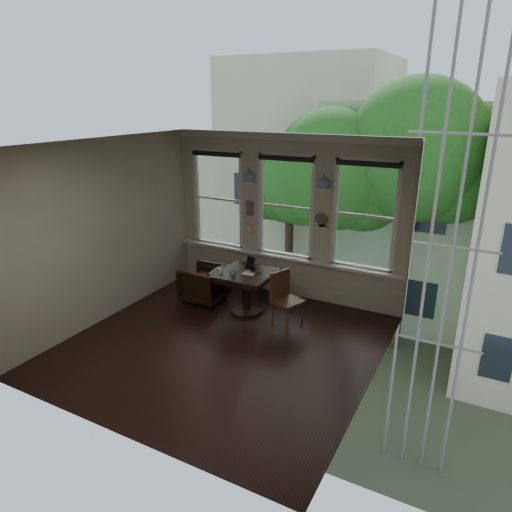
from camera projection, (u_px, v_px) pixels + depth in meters
The scene contains 25 objects.
ground at pixel (224, 344), 7.00m from camera, with size 4.50×4.50×0.00m, color black.
ceiling at pixel (219, 144), 6.02m from camera, with size 4.50×4.50×0.00m, color silver.
wall_back at pixel (287, 217), 8.39m from camera, with size 4.50×4.50×0.00m, color beige.
wall_front at pixel (104, 314), 4.63m from camera, with size 4.50×4.50×0.00m, color beige.
wall_left at pixel (106, 231), 7.51m from camera, with size 4.50×4.50×0.00m, color beige.
wall_right at pixel (379, 279), 5.51m from camera, with size 4.50×4.50×0.00m, color beige.
window_left at pixel (220, 199), 8.96m from camera, with size 1.10×0.12×1.90m, color white, non-canonical shape.
window_center at pixel (287, 206), 8.32m from camera, with size 1.10×0.12×1.90m, color white, non-canonical shape.
window_right at pixel (365, 215), 7.68m from camera, with size 1.10×0.12×1.90m, color white, non-canonical shape.
shelf_left at pixel (249, 182), 8.43m from camera, with size 0.26×0.16×0.03m, color white.
shelf_right at pixel (324, 189), 7.78m from camera, with size 0.26×0.16×0.03m, color white.
intercom at pixel (250, 208), 8.62m from camera, with size 0.14×0.06×0.28m, color #59544F.
sticky_notes at pixel (250, 226), 8.73m from camera, with size 0.16×0.01×0.24m, color pink, non-canonical shape.
desk_fan at pixel (322, 222), 7.95m from camera, with size 0.20×0.20×0.24m, color #59544F, non-canonical shape.
vase_left at pixel (249, 175), 8.38m from camera, with size 0.24×0.24×0.25m, color silver.
vase_right at pixel (324, 181), 7.74m from camera, with size 0.24×0.24×0.25m, color silver.
table at pixel (246, 293), 7.91m from camera, with size 0.90×0.90×0.75m, color black, non-canonical shape.
armchair_left at pixel (204, 284), 8.39m from camera, with size 0.72×0.74×0.67m, color black.
cushion_red at pixel (204, 278), 8.35m from camera, with size 0.45×0.45×0.06m, color maroon.
side_chair_right at pixel (288, 301), 7.39m from camera, with size 0.42×0.42×0.92m, color #422317, non-canonical shape.
laptop at pixel (252, 271), 7.82m from camera, with size 0.30×0.20×0.02m, color black.
mug at pixel (221, 271), 7.74m from camera, with size 0.09×0.09×0.08m, color white.
drinking_glass at pixel (233, 274), 7.60m from camera, with size 0.12×0.12×0.09m, color white.
tablet at pixel (250, 263), 7.93m from camera, with size 0.16×0.02×0.22m, color black.
papers at pixel (251, 272), 7.80m from camera, with size 0.22×0.30×0.00m, color silver.
Camera 1 is at (3.33, -5.22, 3.57)m, focal length 32.00 mm.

